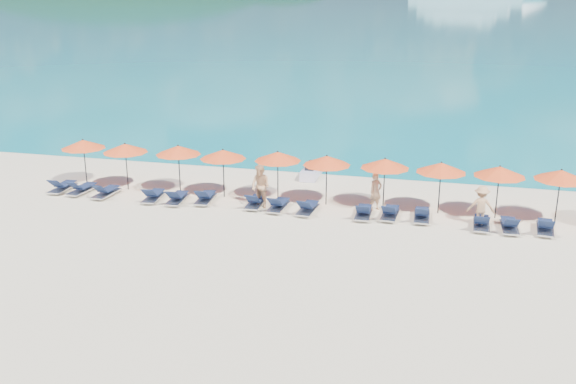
# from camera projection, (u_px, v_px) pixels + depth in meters

# --- Properties ---
(ground) EXTENTS (1400.00, 1400.00, 0.00)m
(ground) POSITION_uv_depth(u_px,v_px,m) (268.00, 247.00, 23.79)
(ground) COLOR beige
(headland_main) EXTENTS (374.00, 242.00, 126.50)m
(headland_main) POSITION_uv_depth(u_px,v_px,m) (119.00, 40.00, 604.03)
(headland_main) COLOR black
(headland_main) RESTS_ON ground
(headland_small) EXTENTS (162.00, 126.00, 85.50)m
(headland_small) POSITION_uv_depth(u_px,v_px,m) (278.00, 38.00, 586.58)
(headland_small) COLOR black
(headland_small) RESTS_ON ground
(jetski) EXTENTS (0.79, 2.08, 0.74)m
(jetski) POSITION_uv_depth(u_px,v_px,m) (311.00, 172.00, 32.38)
(jetski) COLOR silver
(jetski) RESTS_ON ground
(beachgoer_a) EXTENTS (0.70, 0.68, 1.63)m
(beachgoer_a) POSITION_uv_depth(u_px,v_px,m) (376.00, 192.00, 27.52)
(beachgoer_a) COLOR tan
(beachgoer_a) RESTS_ON ground
(beachgoer_b) EXTENTS (1.06, 0.84, 1.91)m
(beachgoer_b) POSITION_uv_depth(u_px,v_px,m) (260.00, 187.00, 27.75)
(beachgoer_b) COLOR tan
(beachgoer_b) RESTS_ON ground
(beachgoer_c) EXTENTS (1.07, 0.52, 1.64)m
(beachgoer_c) POSITION_uv_depth(u_px,v_px,m) (481.00, 206.00, 25.74)
(beachgoer_c) COLOR tan
(beachgoer_c) RESTS_ON ground
(umbrella_0) EXTENTS (2.10, 2.10, 2.28)m
(umbrella_0) POSITION_uv_depth(u_px,v_px,m) (83.00, 144.00, 30.69)
(umbrella_0) COLOR black
(umbrella_0) RESTS_ON ground
(umbrella_1) EXTENTS (2.10, 2.10, 2.28)m
(umbrella_1) POSITION_uv_depth(u_px,v_px,m) (125.00, 148.00, 29.95)
(umbrella_1) COLOR black
(umbrella_1) RESTS_ON ground
(umbrella_2) EXTENTS (2.10, 2.10, 2.28)m
(umbrella_2) POSITION_uv_depth(u_px,v_px,m) (178.00, 150.00, 29.57)
(umbrella_2) COLOR black
(umbrella_2) RESTS_ON ground
(umbrella_3) EXTENTS (2.10, 2.10, 2.28)m
(umbrella_3) POSITION_uv_depth(u_px,v_px,m) (223.00, 154.00, 28.83)
(umbrella_3) COLOR black
(umbrella_3) RESTS_ON ground
(umbrella_4) EXTENTS (2.10, 2.10, 2.28)m
(umbrella_4) POSITION_uv_depth(u_px,v_px,m) (278.00, 156.00, 28.48)
(umbrella_4) COLOR black
(umbrella_4) RESTS_ON ground
(umbrella_5) EXTENTS (2.10, 2.10, 2.28)m
(umbrella_5) POSITION_uv_depth(u_px,v_px,m) (327.00, 160.00, 27.80)
(umbrella_5) COLOR black
(umbrella_5) RESTS_ON ground
(umbrella_6) EXTENTS (2.10, 2.10, 2.28)m
(umbrella_6) POSITION_uv_depth(u_px,v_px,m) (385.00, 163.00, 27.34)
(umbrella_6) COLOR black
(umbrella_6) RESTS_ON ground
(umbrella_7) EXTENTS (2.10, 2.10, 2.28)m
(umbrella_7) POSITION_uv_depth(u_px,v_px,m) (441.00, 168.00, 26.71)
(umbrella_7) COLOR black
(umbrella_7) RESTS_ON ground
(umbrella_8) EXTENTS (2.10, 2.10, 2.28)m
(umbrella_8) POSITION_uv_depth(u_px,v_px,m) (500.00, 171.00, 26.15)
(umbrella_8) COLOR black
(umbrella_8) RESTS_ON ground
(umbrella_9) EXTENTS (2.10, 2.10, 2.28)m
(umbrella_9) POSITION_uv_depth(u_px,v_px,m) (561.00, 175.00, 25.64)
(umbrella_9) COLOR black
(umbrella_9) RESTS_ON ground
(lounger_0) EXTENTS (0.64, 1.71, 0.66)m
(lounger_0) POSITION_uv_depth(u_px,v_px,m) (62.00, 186.00, 30.19)
(lounger_0) COLOR silver
(lounger_0) RESTS_ON ground
(lounger_1) EXTENTS (0.79, 1.76, 0.66)m
(lounger_1) POSITION_uv_depth(u_px,v_px,m) (82.00, 189.00, 29.87)
(lounger_1) COLOR silver
(lounger_1) RESTS_ON ground
(lounger_2) EXTENTS (0.70, 1.73, 0.66)m
(lounger_2) POSITION_uv_depth(u_px,v_px,m) (106.00, 192.00, 29.42)
(lounger_2) COLOR silver
(lounger_2) RESTS_ON ground
(lounger_3) EXTENTS (0.79, 1.75, 0.66)m
(lounger_3) POSITION_uv_depth(u_px,v_px,m) (153.00, 195.00, 28.87)
(lounger_3) COLOR silver
(lounger_3) RESTS_ON ground
(lounger_4) EXTENTS (0.76, 1.75, 0.66)m
(lounger_4) POSITION_uv_depth(u_px,v_px,m) (177.00, 198.00, 28.58)
(lounger_4) COLOR silver
(lounger_4) RESTS_ON ground
(lounger_5) EXTENTS (0.76, 1.74, 0.66)m
(lounger_5) POSITION_uv_depth(u_px,v_px,m) (205.00, 197.00, 28.62)
(lounger_5) COLOR silver
(lounger_5) RESTS_ON ground
(lounger_6) EXTENTS (0.69, 1.72, 0.66)m
(lounger_6) POSITION_uv_depth(u_px,v_px,m) (255.00, 202.00, 28.06)
(lounger_6) COLOR silver
(lounger_6) RESTS_ON ground
(lounger_7) EXTENTS (0.70, 1.73, 0.66)m
(lounger_7) POSITION_uv_depth(u_px,v_px,m) (278.00, 205.00, 27.66)
(lounger_7) COLOR silver
(lounger_7) RESTS_ON ground
(lounger_8) EXTENTS (0.74, 1.74, 0.66)m
(lounger_8) POSITION_uv_depth(u_px,v_px,m) (308.00, 208.00, 27.28)
(lounger_8) COLOR silver
(lounger_8) RESTS_ON ground
(lounger_9) EXTENTS (0.67, 1.72, 0.66)m
(lounger_9) POSITION_uv_depth(u_px,v_px,m) (364.00, 212.00, 26.76)
(lounger_9) COLOR silver
(lounger_9) RESTS_ON ground
(lounger_10) EXTENTS (0.70, 1.73, 0.66)m
(lounger_10) POSITION_uv_depth(u_px,v_px,m) (390.00, 213.00, 26.69)
(lounger_10) COLOR silver
(lounger_10) RESTS_ON ground
(lounger_11) EXTENTS (0.67, 1.72, 0.66)m
(lounger_11) POSITION_uv_depth(u_px,v_px,m) (422.00, 215.00, 26.44)
(lounger_11) COLOR silver
(lounger_11) RESTS_ON ground
(lounger_12) EXTENTS (0.66, 1.72, 0.66)m
(lounger_12) POSITION_uv_depth(u_px,v_px,m) (482.00, 223.00, 25.54)
(lounger_12) COLOR silver
(lounger_12) RESTS_ON ground
(lounger_13) EXTENTS (0.67, 1.72, 0.66)m
(lounger_13) POSITION_uv_depth(u_px,v_px,m) (510.00, 225.00, 25.28)
(lounger_13) COLOR silver
(lounger_13) RESTS_ON ground
(lounger_14) EXTENTS (0.77, 1.75, 0.66)m
(lounger_14) POSITION_uv_depth(u_px,v_px,m) (545.00, 227.00, 25.10)
(lounger_14) COLOR silver
(lounger_14) RESTS_ON ground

